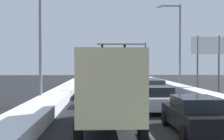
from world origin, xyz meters
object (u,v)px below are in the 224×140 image
Objects in this scene: sedan_silver_right_lane_second at (157,98)px; roadside_sign_right at (208,52)px; suv_maroon_center_lane_third at (103,85)px; street_lamp_right_mid at (177,40)px; sedan_tan_center_lane_second at (106,94)px; street_lamp_left_mid at (45,31)px; suv_charcoal_right_lane_third at (147,87)px; sedan_black_right_lane_nearest at (195,115)px; box_truck_center_lane_nearest at (109,86)px; traffic_light_gantry at (130,54)px.

roadside_sign_right reaches higher than sedan_silver_right_lane_second.
roadside_sign_right is at bearing 1.29° from suv_maroon_center_lane_third.
street_lamp_right_mid reaches higher than suv_maroon_center_lane_third.
street_lamp_left_mid reaches higher than sedan_tan_center_lane_second.
sedan_silver_right_lane_second is 0.52× the size of street_lamp_left_mid.
suv_charcoal_right_lane_third is at bearing 41.42° from sedan_tan_center_lane_second.
street_lamp_left_mid reaches higher than sedan_black_right_lane_nearest.
box_truck_center_lane_nearest reaches higher than suv_charcoal_right_lane_third.
sedan_silver_right_lane_second is 4.23m from sedan_tan_center_lane_second.
sedan_black_right_lane_nearest is at bearing -68.12° from sedan_tan_center_lane_second.
street_lamp_right_mid is at bearing -75.74° from traffic_light_gantry.
suv_charcoal_right_lane_third is 4.52m from sedan_tan_center_lane_second.
suv_maroon_center_lane_third is at bearing 110.06° from sedan_silver_right_lane_second.
suv_maroon_center_lane_third reaches higher than sedan_black_right_lane_nearest.
sedan_black_right_lane_nearest is 0.49× the size of street_lamp_right_mid.
street_lamp_left_mid is at bearing 158.30° from sedan_silver_right_lane_second.
street_lamp_right_mid is at bearing 77.39° from sedan_black_right_lane_nearest.
box_truck_center_lane_nearest is at bearing -121.53° from sedan_silver_right_lane_second.
traffic_light_gantry is (4.19, 31.56, 2.60)m from box_truck_center_lane_nearest.
suv_charcoal_right_lane_third is at bearing 86.59° from sedan_silver_right_lane_second.
suv_maroon_center_lane_third is 0.54× the size of street_lamp_right_mid.
sedan_silver_right_lane_second is 11.61m from roadside_sign_right.
street_lamp_right_mid is (3.50, -13.75, 0.90)m from traffic_light_gantry.
sedan_silver_right_lane_second is 0.63× the size of box_truck_center_lane_nearest.
suv_charcoal_right_lane_third is 20.92m from traffic_light_gantry.
traffic_light_gantry is at bearing 87.60° from sedan_silver_right_lane_second.
traffic_light_gantry is (4.33, 17.75, 3.48)m from suv_maroon_center_lane_third.
sedan_black_right_lane_nearest is at bearing -48.25° from street_lamp_left_mid.
box_truck_center_lane_nearest is 8.04m from sedan_tan_center_lane_second.
box_truck_center_lane_nearest is at bearing -90.31° from sedan_tan_center_lane_second.
roadside_sign_right is (9.61, 14.04, 2.12)m from box_truck_center_lane_nearest.
suv_maroon_center_lane_third is at bearing 141.18° from suv_charcoal_right_lane_third.
street_lamp_left_mid is 1.57× the size of roadside_sign_right.
street_lamp_left_mid is (-4.17, 7.90, 3.24)m from box_truck_center_lane_nearest.
traffic_light_gantry is at bearing 107.19° from roadside_sign_right.
sedan_black_right_lane_nearest and sedan_tan_center_lane_second have the same top height.
street_lamp_right_mid reaches higher than sedan_black_right_lane_nearest.
suv_maroon_center_lane_third is 9.82m from street_lamp_right_mid.
sedan_silver_right_lane_second is 0.49× the size of street_lamp_right_mid.
traffic_light_gantry is at bearing 88.84° from sedan_black_right_lane_nearest.
suv_charcoal_right_lane_third is 0.89× the size of roadside_sign_right.
roadside_sign_right is at bearing 24.01° from street_lamp_left_mid.
sedan_silver_right_lane_second and sedan_tan_center_lane_second have the same top height.
suv_charcoal_right_lane_third is at bearing -38.82° from suv_maroon_center_lane_third.
suv_charcoal_right_lane_third is 9.17m from street_lamp_left_mid.
traffic_light_gantry reaches higher than sedan_black_right_lane_nearest.
roadside_sign_right is at bearing 26.56° from suv_charcoal_right_lane_third.
sedan_tan_center_lane_second is 6.08m from street_lamp_left_mid.
box_truck_center_lane_nearest is 0.95× the size of traffic_light_gantry.
suv_maroon_center_lane_third is at bearing 90.58° from box_truck_center_lane_nearest.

